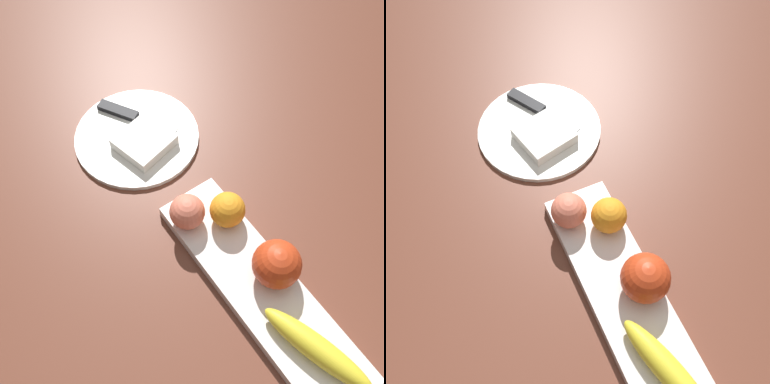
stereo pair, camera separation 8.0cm
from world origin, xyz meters
The scene contains 9 objects.
ground_plane centered at (0.00, 0.00, 0.00)m, with size 2.40×2.40×0.00m, color brown.
fruit_tray centered at (-0.03, 0.00, 0.01)m, with size 0.44×0.12×0.02m, color silver.
apple centered at (-0.04, 0.03, 0.06)m, with size 0.08×0.08×0.08m, color red.
banana centered at (0.09, 0.00, 0.04)m, with size 0.19×0.04×0.04m, color yellow.
orange_near_apple centered at (-0.17, 0.03, 0.06)m, with size 0.06×0.06×0.06m, color orange.
peach centered at (-0.21, -0.03, 0.06)m, with size 0.06×0.06×0.06m, color #E8765C.
dinner_plate centered at (-0.44, 0.00, 0.01)m, with size 0.26×0.26×0.01m, color white.
folded_napkin centered at (-0.40, 0.00, 0.02)m, with size 0.10×0.10×0.02m, color white.
knife centered at (-0.50, 0.01, 0.02)m, with size 0.17×0.11×0.01m.
Camera 1 is at (0.11, -0.24, 0.74)m, focal length 41.60 mm.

